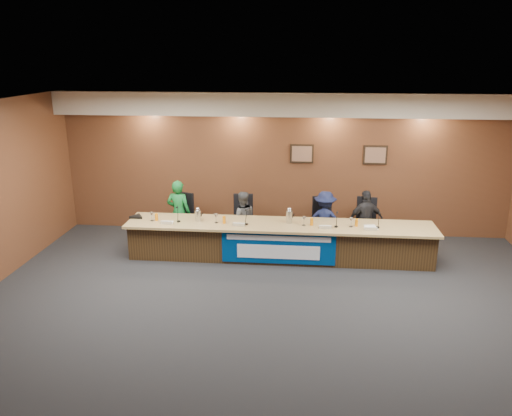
# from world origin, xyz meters

# --- Properties ---
(floor) EXTENTS (10.00, 10.00, 0.00)m
(floor) POSITION_xyz_m (0.00, 0.00, 0.00)
(floor) COLOR black
(floor) RESTS_ON ground
(ceiling) EXTENTS (10.00, 8.00, 0.04)m
(ceiling) POSITION_xyz_m (0.00, 0.00, 3.20)
(ceiling) COLOR silver
(ceiling) RESTS_ON wall_back
(wall_back) EXTENTS (10.00, 0.04, 3.20)m
(wall_back) POSITION_xyz_m (0.00, 4.00, 1.60)
(wall_back) COLOR #59321D
(wall_back) RESTS_ON floor
(soffit) EXTENTS (10.00, 0.50, 0.50)m
(soffit) POSITION_xyz_m (0.00, 3.75, 2.95)
(soffit) COLOR beige
(soffit) RESTS_ON wall_back
(dais_body) EXTENTS (6.00, 0.80, 0.70)m
(dais_body) POSITION_xyz_m (0.00, 2.40, 0.35)
(dais_body) COLOR #382612
(dais_body) RESTS_ON floor
(dais_top) EXTENTS (6.10, 0.95, 0.05)m
(dais_top) POSITION_xyz_m (0.00, 2.35, 0.72)
(dais_top) COLOR #A0824E
(dais_top) RESTS_ON dais_body
(banner) EXTENTS (2.20, 0.02, 0.65)m
(banner) POSITION_xyz_m (0.00, 1.99, 0.38)
(banner) COLOR navy
(banner) RESTS_ON dais_body
(banner_text_upper) EXTENTS (2.00, 0.01, 0.10)m
(banner_text_upper) POSITION_xyz_m (0.00, 1.97, 0.58)
(banner_text_upper) COLOR silver
(banner_text_upper) RESTS_ON banner
(banner_text_lower) EXTENTS (1.60, 0.01, 0.28)m
(banner_text_lower) POSITION_xyz_m (0.00, 1.97, 0.30)
(banner_text_lower) COLOR silver
(banner_text_lower) RESTS_ON banner
(wall_photo_left) EXTENTS (0.52, 0.04, 0.42)m
(wall_photo_left) POSITION_xyz_m (0.40, 3.97, 1.85)
(wall_photo_left) COLOR black
(wall_photo_left) RESTS_ON wall_back
(wall_photo_right) EXTENTS (0.52, 0.04, 0.42)m
(wall_photo_right) POSITION_xyz_m (2.00, 3.97, 1.85)
(wall_photo_right) COLOR black
(wall_photo_right) RESTS_ON wall_back
(panelist_a) EXTENTS (0.56, 0.40, 1.42)m
(panelist_a) POSITION_xyz_m (-2.19, 2.99, 0.71)
(panelist_a) COLOR #106127
(panelist_a) RESTS_ON floor
(panelist_b) EXTENTS (0.67, 0.57, 1.21)m
(panelist_b) POSITION_xyz_m (-0.82, 2.99, 0.60)
(panelist_b) COLOR #47484B
(panelist_b) RESTS_ON floor
(panelist_c) EXTENTS (0.87, 0.57, 1.26)m
(panelist_c) POSITION_xyz_m (0.92, 2.99, 0.63)
(panelist_c) COLOR #0F1434
(panelist_c) RESTS_ON floor
(panelist_d) EXTENTS (0.82, 0.49, 1.30)m
(panelist_d) POSITION_xyz_m (1.76, 2.99, 0.65)
(panelist_d) COLOR black
(panelist_d) RESTS_ON floor
(office_chair_a) EXTENTS (0.61, 0.61, 0.08)m
(office_chair_a) POSITION_xyz_m (-2.19, 3.09, 0.48)
(office_chair_a) COLOR black
(office_chair_a) RESTS_ON floor
(office_chair_b) EXTENTS (0.51, 0.51, 0.08)m
(office_chair_b) POSITION_xyz_m (-0.82, 3.09, 0.48)
(office_chair_b) COLOR black
(office_chair_b) RESTS_ON floor
(office_chair_c) EXTENTS (0.58, 0.58, 0.08)m
(office_chair_c) POSITION_xyz_m (0.92, 3.09, 0.48)
(office_chair_c) COLOR black
(office_chair_c) RESTS_ON floor
(office_chair_d) EXTENTS (0.57, 0.57, 0.08)m
(office_chair_d) POSITION_xyz_m (1.76, 3.09, 0.48)
(office_chair_d) COLOR black
(office_chair_d) RESTS_ON floor
(nameplate_a) EXTENTS (0.24, 0.08, 0.10)m
(nameplate_a) POSITION_xyz_m (-2.22, 2.09, 0.80)
(nameplate_a) COLOR white
(nameplate_a) RESTS_ON dais_top
(microphone_a) EXTENTS (0.07, 0.07, 0.02)m
(microphone_a) POSITION_xyz_m (-2.02, 2.28, 0.76)
(microphone_a) COLOR black
(microphone_a) RESTS_ON dais_top
(juice_glass_a) EXTENTS (0.06, 0.06, 0.15)m
(juice_glass_a) POSITION_xyz_m (-2.48, 2.31, 0.82)
(juice_glass_a) COLOR orange
(juice_glass_a) RESTS_ON dais_top
(water_glass_a) EXTENTS (0.08, 0.08, 0.18)m
(water_glass_a) POSITION_xyz_m (-2.57, 2.29, 0.84)
(water_glass_a) COLOR silver
(water_glass_a) RESTS_ON dais_top
(nameplate_b) EXTENTS (0.24, 0.08, 0.10)m
(nameplate_b) POSITION_xyz_m (-0.78, 2.11, 0.80)
(nameplate_b) COLOR white
(nameplate_b) RESTS_ON dais_top
(microphone_b) EXTENTS (0.07, 0.07, 0.02)m
(microphone_b) POSITION_xyz_m (-0.65, 2.24, 0.76)
(microphone_b) COLOR black
(microphone_b) RESTS_ON dais_top
(juice_glass_b) EXTENTS (0.06, 0.06, 0.15)m
(juice_glass_b) POSITION_xyz_m (-1.09, 2.27, 0.82)
(juice_glass_b) COLOR orange
(juice_glass_b) RESTS_ON dais_top
(water_glass_b) EXTENTS (0.08, 0.08, 0.18)m
(water_glass_b) POSITION_xyz_m (-1.26, 2.29, 0.84)
(water_glass_b) COLOR silver
(water_glass_b) RESTS_ON dais_top
(nameplate_c) EXTENTS (0.24, 0.08, 0.10)m
(nameplate_c) POSITION_xyz_m (0.89, 2.11, 0.80)
(nameplate_c) COLOR white
(nameplate_c) RESTS_ON dais_top
(microphone_c) EXTENTS (0.07, 0.07, 0.02)m
(microphone_c) POSITION_xyz_m (1.11, 2.25, 0.76)
(microphone_c) COLOR black
(microphone_c) RESTS_ON dais_top
(juice_glass_c) EXTENTS (0.06, 0.06, 0.15)m
(juice_glass_c) POSITION_xyz_m (0.63, 2.31, 0.82)
(juice_glass_c) COLOR orange
(juice_glass_c) RESTS_ON dais_top
(water_glass_c) EXTENTS (0.08, 0.08, 0.18)m
(water_glass_c) POSITION_xyz_m (0.48, 2.29, 0.84)
(water_glass_c) COLOR silver
(water_glass_c) RESTS_ON dais_top
(nameplate_d) EXTENTS (0.24, 0.08, 0.10)m
(nameplate_d) POSITION_xyz_m (1.75, 2.10, 0.80)
(nameplate_d) COLOR white
(nameplate_d) RESTS_ON dais_top
(microphone_d) EXTENTS (0.07, 0.07, 0.02)m
(microphone_d) POSITION_xyz_m (1.90, 2.29, 0.76)
(microphone_d) COLOR black
(microphone_d) RESTS_ON dais_top
(juice_glass_d) EXTENTS (0.06, 0.06, 0.15)m
(juice_glass_d) POSITION_xyz_m (1.50, 2.34, 0.82)
(juice_glass_d) COLOR orange
(juice_glass_d) RESTS_ON dais_top
(water_glass_d) EXTENTS (0.08, 0.08, 0.18)m
(water_glass_d) POSITION_xyz_m (1.39, 2.29, 0.84)
(water_glass_d) COLOR silver
(water_glass_d) RESTS_ON dais_top
(carafe_left) EXTENTS (0.12, 0.12, 0.22)m
(carafe_left) POSITION_xyz_m (-1.64, 2.36, 0.86)
(carafe_left) COLOR silver
(carafe_left) RESTS_ON dais_top
(carafe_mid) EXTENTS (0.13, 0.13, 0.26)m
(carafe_mid) POSITION_xyz_m (0.19, 2.42, 0.88)
(carafe_mid) COLOR silver
(carafe_mid) RESTS_ON dais_top
(speakerphone) EXTENTS (0.32, 0.32, 0.05)m
(speakerphone) POSITION_xyz_m (-2.93, 2.44, 0.78)
(speakerphone) COLOR black
(speakerphone) RESTS_ON dais_top
(paper_stack) EXTENTS (0.26, 0.33, 0.01)m
(paper_stack) POSITION_xyz_m (1.78, 2.30, 0.75)
(paper_stack) COLOR white
(paper_stack) RESTS_ON dais_top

